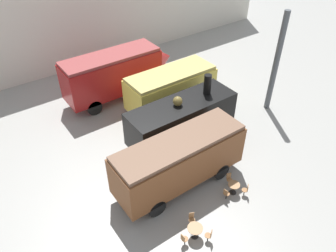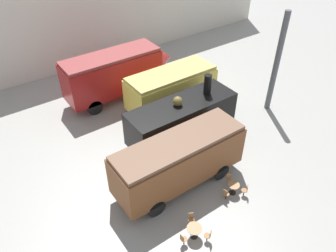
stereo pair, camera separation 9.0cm
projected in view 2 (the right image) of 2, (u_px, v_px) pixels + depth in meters
ground_plane at (191, 144)px, 23.49m from camera, size 80.00×80.00×0.00m
backdrop_wall at (90, 19)px, 30.81m from camera, size 44.00×0.15×9.00m
streamlined_locomotive at (120, 71)px, 27.16m from camera, size 9.88×2.75×4.03m
passenger_coach_vintage at (171, 88)px, 25.87m from camera, size 7.11×2.86×3.33m
steam_locomotive at (182, 118)px, 22.38m from camera, size 7.75×2.54×4.77m
passenger_coach_wooden at (179, 159)px, 19.26m from camera, size 8.15×2.62×3.50m
cafe_table_near at (194, 230)px, 17.18m from camera, size 0.83×0.83×0.73m
cafe_table_mid at (233, 187)px, 19.58m from camera, size 0.72×0.72×0.72m
cafe_chair_0 at (191, 218)px, 17.83m from camera, size 0.39×0.40×0.87m
cafe_chair_1 at (183, 239)px, 16.83m from camera, size 0.36×0.36×0.87m
cafe_chair_2 at (209, 235)px, 17.00m from camera, size 0.40×0.40×0.87m
cafe_chair_3 at (229, 178)px, 20.16m from camera, size 0.38×0.39×0.87m
cafe_chair_4 at (226, 194)px, 19.20m from camera, size 0.37×0.36×0.87m
cafe_chair_5 at (246, 190)px, 19.43m from camera, size 0.40×0.41×0.87m
visitor_person at (224, 134)px, 22.83m from camera, size 0.34×0.34×1.76m
support_pillar at (277, 64)px, 24.70m from camera, size 0.44×0.44×8.00m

